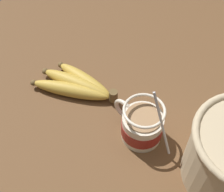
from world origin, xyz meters
TOP-DOWN VIEW (x-y plane):
  - table at (0.00, 0.00)cm, footprint 122.11×122.11cm
  - coffee_mug at (-3.22, 0.89)cm, footprint 15.45×8.75cm
  - banana_bunch at (16.33, 1.70)cm, footprint 19.85×12.89cm

SIDE VIEW (x-z plane):
  - table at x=0.00cm, z-range 0.00..3.09cm
  - banana_bunch at x=16.33cm, z-range 2.76..6.84cm
  - coffee_mug at x=-3.22cm, z-range -1.21..14.97cm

